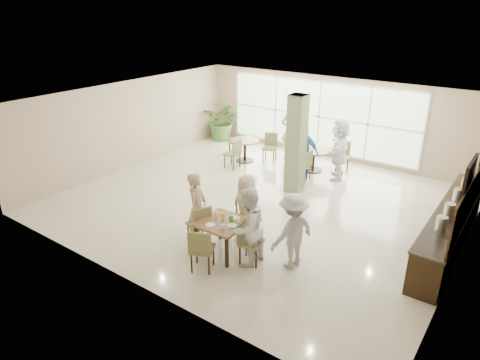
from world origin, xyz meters
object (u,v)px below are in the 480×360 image
Objects in this scene: main_table at (223,225)px; round_table_left at (245,146)px; teen_standing at (293,231)px; adult_standing at (291,131)px; potted_plant at (223,121)px; teen_left at (197,208)px; teen_far at (246,207)px; adult_b at (339,149)px; teen_right at (248,227)px; round_table_right at (314,153)px; adult_a at (303,152)px; buffet_counter at (452,225)px.

main_table is 0.99× the size of round_table_left.
teen_standing is 6.78m from adult_standing.
teen_left is at bearing -56.31° from potted_plant.
adult_b reaches higher than teen_far.
round_table_right is at bearing -165.98° from teen_right.
teen_left is at bearing -93.26° from teen_right.
potted_plant is 0.94× the size of teen_left.
teen_left is at bearing -63.21° from teen_standing.
teen_standing is (1.45, 0.42, 0.15)m from main_table.
teen_right is at bearing -77.03° from adult_a.
adult_b reaches higher than adult_a.
main_table and round_table_left have the same top height.
teen_right is 0.90× the size of adult_standing.
adult_b reaches higher than round_table_right.
teen_right is (1.44, -0.10, 0.02)m from teen_left.
teen_far is at bearing 84.73° from adult_standing.
main_table is at bearing -52.11° from potted_plant.
main_table is 0.21× the size of buffet_counter.
teen_standing is (6.53, -6.10, 0.03)m from potted_plant.
teen_left is at bearing 45.87° from teen_far.
teen_far is at bearing -54.52° from round_table_left.
adult_standing is at bearing 151.38° from buffet_counter.
adult_standing is at bearing -132.60° from teen_standing.
teen_standing is at bearing 16.20° from main_table.
teen_left is (-4.71, -3.05, 0.28)m from buffet_counter.
teen_far reaches higher than round_table_left.
teen_standing is at bearing 166.31° from teen_far.
round_table_right is (-0.65, 5.58, -0.07)m from main_table.
teen_right reaches higher than teen_left.
adult_standing is at bearing -157.06° from teen_right.
teen_standing is at bearing -46.22° from round_table_left.
round_table_right is at bearing 88.11° from adult_a.
potted_plant is (-9.01, 3.41, 0.22)m from buffet_counter.
teen_right is (3.65, -5.08, 0.30)m from round_table_left.
teen_right is (0.64, -0.86, 0.08)m from teen_far.
buffet_counter reaches higher than adult_standing.
adult_b is (-1.21, 5.04, 0.12)m from teen_standing.
teen_left is (-0.77, 0.06, 0.17)m from main_table.
main_table is 5.02m from buffet_counter.
teen_right is (0.67, -0.04, 0.19)m from main_table.
round_table_left is 2.38m from round_table_right.
potted_plant is 4.75m from adult_a.
buffet_counter is 5.61m from teen_left.
adult_b is (-3.70, 2.35, 0.38)m from buffet_counter.
teen_left is (4.31, -6.46, 0.05)m from potted_plant.
adult_standing is (-1.26, 0.73, 0.36)m from round_table_right.
buffet_counter is 6.68m from adult_standing.
adult_b is at bearing 147.57° from buffet_counter.
buffet_counter is 3.05× the size of teen_far.
teen_right is at bearing -14.52° from adult_b.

